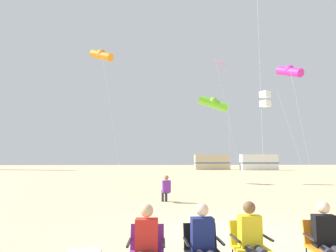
{
  "coord_description": "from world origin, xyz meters",
  "views": [
    {
      "loc": [
        -2.1,
        -7.81,
        1.82
      ],
      "look_at": [
        -0.58,
        11.79,
        4.0
      ],
      "focal_mm": 32.71,
      "sensor_mm": 36.0,
      "label": 1
    }
  ],
  "objects_px": {
    "rv_van_tan": "(212,162)",
    "kite_flyer_standing": "(166,188)",
    "spectator_orange_chair": "(327,237)",
    "kite_tube_magenta": "(290,71)",
    "kite_tube_orange": "(102,55)",
    "rv_van_white": "(259,162)",
    "spectator_purple_chair": "(146,242)",
    "spectator_yellow_chair": "(252,237)",
    "camp_chair_purple": "(147,248)",
    "camp_chair_yellow": "(249,243)",
    "camp_chair_black": "(202,246)",
    "spectator_black_chair": "(204,241)",
    "kite_diamond_rainbow": "(222,68)",
    "kite_box_white": "(265,99)",
    "kite_tube_lime": "(213,103)",
    "camp_chair_orange": "(324,242)"
  },
  "relations": [
    {
      "from": "camp_chair_purple",
      "to": "rv_van_tan",
      "type": "xyz_separation_m",
      "value": [
        12.53,
        51.57,
        0.89
      ]
    },
    {
      "from": "kite_flyer_standing",
      "to": "kite_tube_orange",
      "type": "relative_size",
      "value": 0.1
    },
    {
      "from": "kite_tube_magenta",
      "to": "kite_tube_lime",
      "type": "height_order",
      "value": "kite_tube_magenta"
    },
    {
      "from": "camp_chair_black",
      "to": "kite_box_white",
      "type": "relative_size",
      "value": 0.12
    },
    {
      "from": "spectator_yellow_chair",
      "to": "kite_tube_lime",
      "type": "bearing_deg",
      "value": 77.1
    },
    {
      "from": "camp_chair_yellow",
      "to": "rv_van_white",
      "type": "xyz_separation_m",
      "value": [
        18.92,
        49.09,
        0.89
      ]
    },
    {
      "from": "camp_chair_purple",
      "to": "camp_chair_yellow",
      "type": "distance_m",
      "value": 1.65
    },
    {
      "from": "camp_chair_yellow",
      "to": "kite_box_white",
      "type": "bearing_deg",
      "value": 65.08
    },
    {
      "from": "kite_tube_magenta",
      "to": "camp_chair_orange",
      "type": "bearing_deg",
      "value": -115.57
    },
    {
      "from": "spectator_black_chair",
      "to": "kite_diamond_rainbow",
      "type": "height_order",
      "value": "kite_diamond_rainbow"
    },
    {
      "from": "spectator_black_chair",
      "to": "kite_diamond_rainbow",
      "type": "relative_size",
      "value": 0.1
    },
    {
      "from": "rv_van_tan",
      "to": "rv_van_white",
      "type": "height_order",
      "value": "same"
    },
    {
      "from": "camp_chair_purple",
      "to": "rv_van_tan",
      "type": "height_order",
      "value": "rv_van_tan"
    },
    {
      "from": "spectator_orange_chair",
      "to": "kite_tube_magenta",
      "type": "relative_size",
      "value": 0.12
    },
    {
      "from": "camp_chair_orange",
      "to": "kite_tube_orange",
      "type": "bearing_deg",
      "value": 115.81
    },
    {
      "from": "rv_van_white",
      "to": "spectator_purple_chair",
      "type": "bearing_deg",
      "value": -108.19
    },
    {
      "from": "camp_chair_yellow",
      "to": "kite_diamond_rainbow",
      "type": "distance_m",
      "value": 27.55
    },
    {
      "from": "camp_chair_yellow",
      "to": "rv_van_white",
      "type": "relative_size",
      "value": 0.12
    },
    {
      "from": "camp_chair_orange",
      "to": "spectator_orange_chair",
      "type": "height_order",
      "value": "spectator_orange_chair"
    },
    {
      "from": "rv_van_tan",
      "to": "rv_van_white",
      "type": "distance_m",
      "value": 8.36
    },
    {
      "from": "rv_van_white",
      "to": "kite_tube_lime",
      "type": "bearing_deg",
      "value": -112.3
    },
    {
      "from": "kite_box_white",
      "to": "kite_tube_lime",
      "type": "bearing_deg",
      "value": 139.89
    },
    {
      "from": "camp_chair_purple",
      "to": "camp_chair_orange",
      "type": "xyz_separation_m",
      "value": [
        2.85,
        0.09,
        0.0
      ]
    },
    {
      "from": "kite_tube_orange",
      "to": "rv_van_white",
      "type": "relative_size",
      "value": 1.79
    },
    {
      "from": "camp_chair_yellow",
      "to": "spectator_orange_chair",
      "type": "relative_size",
      "value": 0.71
    },
    {
      "from": "spectator_yellow_chair",
      "to": "kite_flyer_standing",
      "type": "xyz_separation_m",
      "value": [
        -0.74,
        8.62,
        0.0
      ]
    },
    {
      "from": "kite_tube_orange",
      "to": "rv_van_tan",
      "type": "distance_m",
      "value": 35.32
    },
    {
      "from": "spectator_black_chair",
      "to": "spectator_yellow_chair",
      "type": "bearing_deg",
      "value": 9.47
    },
    {
      "from": "spectator_purple_chair",
      "to": "kite_tube_lime",
      "type": "xyz_separation_m",
      "value": [
        5.57,
        19.58,
        5.81
      ]
    },
    {
      "from": "camp_chair_black",
      "to": "spectator_black_chair",
      "type": "height_order",
      "value": "spectator_black_chair"
    },
    {
      "from": "camp_chair_yellow",
      "to": "spectator_yellow_chair",
      "type": "distance_m",
      "value": 0.18
    },
    {
      "from": "kite_box_white",
      "to": "rv_van_white",
      "type": "relative_size",
      "value": 1.04
    },
    {
      "from": "spectator_purple_chair",
      "to": "kite_diamond_rainbow",
      "type": "relative_size",
      "value": 0.1
    },
    {
      "from": "kite_tube_orange",
      "to": "camp_chair_black",
      "type": "bearing_deg",
      "value": -77.74
    },
    {
      "from": "spectator_yellow_chair",
      "to": "kite_tube_orange",
      "type": "xyz_separation_m",
      "value": [
        -5.54,
        21.81,
        10.47
      ]
    },
    {
      "from": "kite_flyer_standing",
      "to": "kite_tube_orange",
      "type": "xyz_separation_m",
      "value": [
        -4.8,
        13.2,
        10.47
      ]
    },
    {
      "from": "kite_tube_orange",
      "to": "spectator_black_chair",
      "type": "bearing_deg",
      "value": -77.8
    },
    {
      "from": "spectator_purple_chair",
      "to": "spectator_orange_chair",
      "type": "relative_size",
      "value": 1.0
    },
    {
      "from": "camp_chair_yellow",
      "to": "rv_van_white",
      "type": "height_order",
      "value": "rv_van_white"
    },
    {
      "from": "camp_chair_black",
      "to": "kite_diamond_rainbow",
      "type": "distance_m",
      "value": 27.87
    },
    {
      "from": "rv_van_tan",
      "to": "kite_flyer_standing",
      "type": "bearing_deg",
      "value": -102.43
    },
    {
      "from": "camp_chair_purple",
      "to": "kite_tube_lime",
      "type": "bearing_deg",
      "value": 77.48
    },
    {
      "from": "camp_chair_black",
      "to": "kite_tube_orange",
      "type": "distance_m",
      "value": 24.72
    },
    {
      "from": "spectator_black_chair",
      "to": "kite_flyer_standing",
      "type": "height_order",
      "value": "same"
    },
    {
      "from": "camp_chair_black",
      "to": "rv_van_tan",
      "type": "height_order",
      "value": "rv_van_tan"
    },
    {
      "from": "camp_chair_black",
      "to": "kite_tube_lime",
      "type": "bearing_deg",
      "value": 75.17
    },
    {
      "from": "kite_flyer_standing",
      "to": "camp_chair_yellow",
      "type": "bearing_deg",
      "value": 84.31
    },
    {
      "from": "camp_chair_yellow",
      "to": "kite_tube_magenta",
      "type": "height_order",
      "value": "kite_tube_magenta"
    },
    {
      "from": "spectator_orange_chair",
      "to": "kite_tube_magenta",
      "type": "height_order",
      "value": "kite_tube_magenta"
    },
    {
      "from": "kite_flyer_standing",
      "to": "kite_tube_lime",
      "type": "distance_m",
      "value": 13.12
    }
  ]
}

